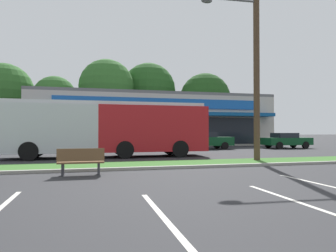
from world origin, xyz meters
TOP-DOWN VIEW (x-y plane):
  - grass_median at (0.00, 14.00)m, footprint 56.00×2.20m
  - curb_lip at (0.00, 12.78)m, footprint 56.00×0.24m
  - parking_stripe_1 at (-2.55, 5.59)m, footprint 0.12×4.80m
  - parking_stripe_2 at (0.58, 6.01)m, footprint 0.12×4.80m
  - parking_stripe_3 at (2.71, 7.67)m, footprint 0.12×4.80m
  - storefront_building at (3.04, 36.65)m, footprint 25.56×14.65m
  - tree_left at (-14.94, 45.38)m, footprint 7.63×7.63m
  - tree_mid_left at (-8.34, 43.46)m, footprint 5.66×5.66m
  - tree_mid at (-1.54, 43.94)m, footprint 7.64×7.64m
  - tree_mid_right at (4.87, 46.14)m, footprint 8.10×8.10m
  - tree_right at (12.48, 42.23)m, footprint 7.31×7.31m
  - utility_pole at (4.10, 14.22)m, footprint 3.03×2.40m
  - city_bus at (-2.79, 19.11)m, footprint 11.89×2.66m
  - bus_stop_bench at (-4.13, 11.77)m, footprint 1.60×0.45m
  - car_0 at (5.78, 25.25)m, footprint 4.67×1.86m
  - car_4 at (13.38, 24.61)m, footprint 4.28×1.90m

SIDE VIEW (x-z plane):
  - parking_stripe_1 at x=-2.55m, z-range 0.00..0.01m
  - parking_stripe_2 at x=0.58m, z-range 0.00..0.01m
  - parking_stripe_3 at x=2.71m, z-range 0.00..0.01m
  - grass_median at x=0.00m, z-range 0.00..0.12m
  - curb_lip at x=0.00m, z-range 0.00..0.12m
  - bus_stop_bench at x=-4.13m, z-range 0.03..0.98m
  - car_4 at x=13.38m, z-range 0.03..1.43m
  - car_0 at x=5.78m, z-range 0.03..1.51m
  - city_bus at x=-2.79m, z-range 0.14..3.39m
  - storefront_building at x=3.04m, z-range 0.00..5.60m
  - utility_pole at x=4.10m, z-range 0.35..11.52m
  - tree_mid_left at x=-8.34m, z-range 1.59..10.45m
  - tree_right at x=12.48m, z-range 1.33..11.32m
  - tree_left at x=-14.94m, z-range 1.48..12.10m
  - tree_mid at x=-1.54m, z-range 1.96..13.56m
  - tree_mid_right at x=4.87m, z-range 1.89..13.80m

